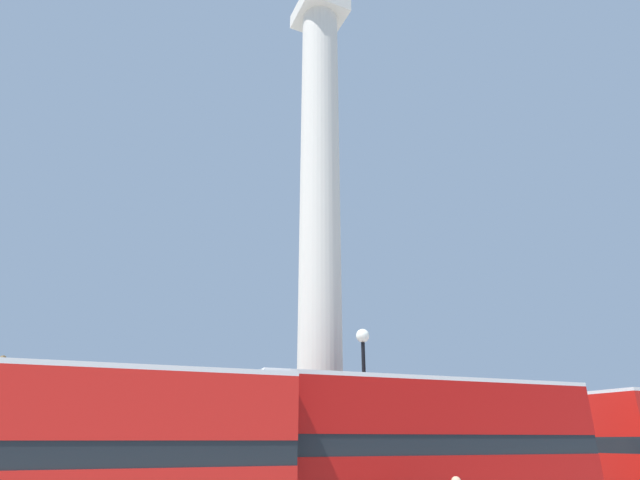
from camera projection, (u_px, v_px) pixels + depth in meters
monument_column at (320, 274)px, 22.66m from camera, size 5.66×5.66×26.97m
bus_a at (36, 454)px, 11.02m from camera, size 11.51×3.45×4.24m
bus_b at (427, 447)px, 15.13m from camera, size 11.11×3.47×4.40m
street_lamp at (365, 396)px, 17.89m from camera, size 0.50×0.50×6.52m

